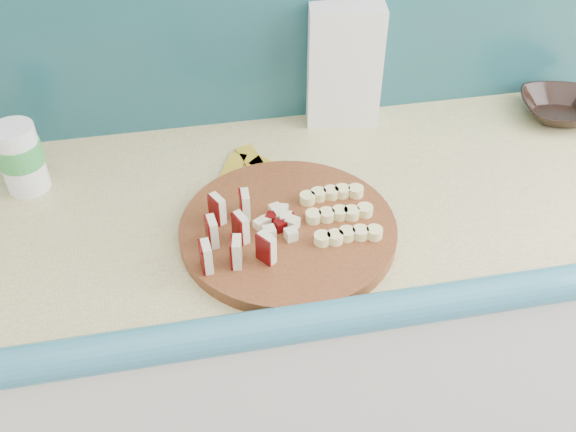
{
  "coord_description": "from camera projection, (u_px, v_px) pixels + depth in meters",
  "views": [
    {
      "loc": [
        -0.37,
        0.59,
        1.67
      ],
      "look_at": [
        -0.22,
        1.4,
        0.95
      ],
      "focal_mm": 40.0,
      "sensor_mm": 36.0,
      "label": 1
    }
  ],
  "objects": [
    {
      "name": "banana_peel",
      "position": [
        257.0,
        174.0,
        1.25
      ],
      "size": [
        0.22,
        0.18,
        0.01
      ],
      "rotation": [
        0.0,
        0.0,
        0.04
      ],
      "color": "gold",
      "rests_on": "kitchen_counter"
    },
    {
      "name": "apple_chunks",
      "position": [
        274.0,
        222.0,
        1.09
      ],
      "size": [
        0.06,
        0.06,
        0.02
      ],
      "color": "beige",
      "rests_on": "cutting_board"
    },
    {
      "name": "apple_wedges",
      "position": [
        232.0,
        232.0,
        1.05
      ],
      "size": [
        0.11,
        0.15,
        0.05
      ],
      "color": "beige",
      "rests_on": "cutting_board"
    },
    {
      "name": "kitchen_counter",
      "position": [
        409.0,
        329.0,
        1.53
      ],
      "size": [
        2.2,
        0.63,
        0.91
      ],
      "color": "silver",
      "rests_on": "ground"
    },
    {
      "name": "brown_bowl",
      "position": [
        561.0,
        108.0,
        1.39
      ],
      "size": [
        0.21,
        0.21,
        0.04
      ],
      "primitive_type": "imported",
      "rotation": [
        0.0,
        0.0,
        -0.23
      ],
      "color": "black",
      "rests_on": "kitchen_counter"
    },
    {
      "name": "canister",
      "position": [
        20.0,
        157.0,
        1.17
      ],
      "size": [
        0.08,
        0.08,
        0.13
      ],
      "rotation": [
        0.0,
        0.0,
        -0.24
      ],
      "color": "white",
      "rests_on": "kitchen_counter"
    },
    {
      "name": "flour_bag",
      "position": [
        343.0,
        62.0,
        1.33
      ],
      "size": [
        0.16,
        0.13,
        0.26
      ],
      "primitive_type": "cube",
      "rotation": [
        0.0,
        0.0,
        -0.16
      ],
      "color": "silver",
      "rests_on": "kitchen_counter"
    },
    {
      "name": "cutting_board",
      "position": [
        288.0,
        230.0,
        1.11
      ],
      "size": [
        0.38,
        0.38,
        0.02
      ],
      "primitive_type": "cylinder",
      "rotation": [
        0.0,
        0.0,
        0.02
      ],
      "color": "#4D2510",
      "rests_on": "kitchen_counter"
    },
    {
      "name": "banana_slices",
      "position": [
        340.0,
        214.0,
        1.11
      ],
      "size": [
        0.12,
        0.14,
        0.02
      ],
      "color": "#E6DD8C",
      "rests_on": "cutting_board"
    }
  ]
}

